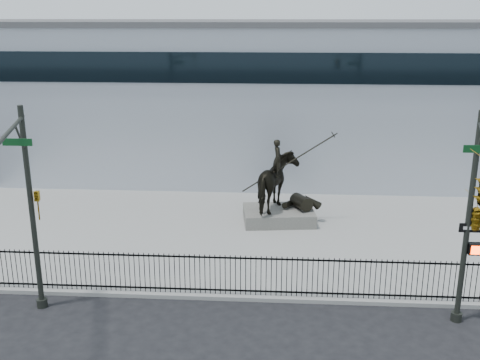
{
  "coord_description": "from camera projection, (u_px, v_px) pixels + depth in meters",
  "views": [
    {
      "loc": [
        0.96,
        -16.64,
        9.74
      ],
      "look_at": [
        -0.53,
        6.0,
        2.97
      ],
      "focal_mm": 42.0,
      "sensor_mm": 36.0,
      "label": 1
    }
  ],
  "objects": [
    {
      "name": "plaza",
      "position": [
        253.0,
        235.0,
        25.43
      ],
      "size": [
        30.0,
        12.0,
        0.15
      ],
      "primitive_type": "cube",
      "color": "gray",
      "rests_on": "ground"
    },
    {
      "name": "traffic_signal_right",
      "position": [
        480.0,
        203.0,
        15.05
      ],
      "size": [
        2.17,
        6.86,
        7.0
      ],
      "color": "#262923",
      "rests_on": "ground"
    },
    {
      "name": "ground",
      "position": [
        244.0,
        316.0,
        18.76
      ],
      "size": [
        120.0,
        120.0,
        0.0
      ],
      "primitive_type": "plane",
      "color": "black",
      "rests_on": "ground"
    },
    {
      "name": "statue_plinth",
      "position": [
        279.0,
        215.0,
        26.8
      ],
      "size": [
        3.54,
        2.64,
        0.62
      ],
      "primitive_type": "cube",
      "rotation": [
        0.0,
        0.0,
        0.12
      ],
      "color": "#53504C",
      "rests_on": "plaza"
    },
    {
      "name": "building",
      "position": [
        262.0,
        97.0,
        36.6
      ],
      "size": [
        44.0,
        14.0,
        9.0
      ],
      "primitive_type": "cube",
      "color": "#B2B8C2",
      "rests_on": "ground"
    },
    {
      "name": "traffic_signal_left",
      "position": [
        27.0,
        204.0,
        17.44
      ],
      "size": [
        1.52,
        4.84,
        7.0
      ],
      "color": "#262923",
      "rests_on": "ground"
    },
    {
      "name": "picket_fence",
      "position": [
        246.0,
        275.0,
        19.7
      ],
      "size": [
        22.1,
        0.1,
        1.5
      ],
      "color": "black",
      "rests_on": "plaza"
    },
    {
      "name": "equestrian_statue",
      "position": [
        281.0,
        183.0,
        26.34
      ],
      "size": [
        4.2,
        2.85,
        3.57
      ],
      "rotation": [
        0.0,
        0.0,
        0.12
      ],
      "color": "black",
      "rests_on": "statue_plinth"
    }
  ]
}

